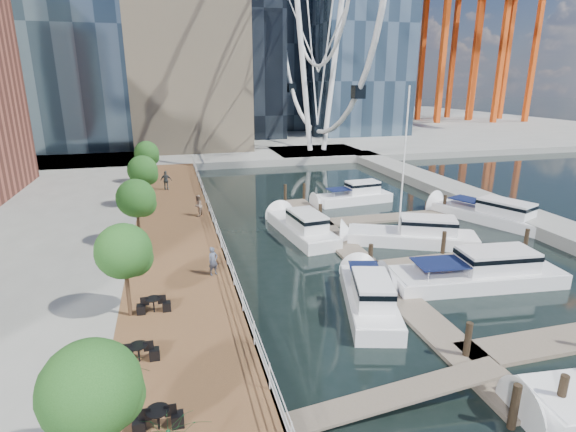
# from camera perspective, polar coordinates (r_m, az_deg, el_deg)

# --- Properties ---
(ground) EXTENTS (520.00, 520.00, 0.00)m
(ground) POSITION_cam_1_polar(r_m,az_deg,el_deg) (22.29, 11.98, -15.62)
(ground) COLOR black
(ground) RESTS_ON ground
(boardwalk) EXTENTS (6.00, 60.00, 1.00)m
(boardwalk) POSITION_cam_1_polar(r_m,az_deg,el_deg) (33.57, -13.96, -3.39)
(boardwalk) COLOR brown
(boardwalk) RESTS_ON ground
(seawall) EXTENTS (0.25, 60.00, 1.00)m
(seawall) POSITION_cam_1_polar(r_m,az_deg,el_deg) (33.71, -8.86, -2.99)
(seawall) COLOR #595954
(seawall) RESTS_ON ground
(land_far) EXTENTS (200.00, 114.00, 1.00)m
(land_far) POSITION_cam_1_polar(r_m,az_deg,el_deg) (119.48, -10.66, 11.16)
(land_far) COLOR gray
(land_far) RESTS_ON ground
(breakwater) EXTENTS (4.00, 60.00, 1.00)m
(breakwater) POSITION_cam_1_polar(r_m,az_deg,el_deg) (48.06, 22.86, 1.89)
(breakwater) COLOR gray
(breakwater) RESTS_ON ground
(pier) EXTENTS (14.00, 12.00, 1.00)m
(pier) POSITION_cam_1_polar(r_m,az_deg,el_deg) (73.24, 3.68, 7.94)
(pier) COLOR gray
(pier) RESTS_ON ground
(railing) EXTENTS (0.10, 60.00, 1.05)m
(railing) POSITION_cam_1_polar(r_m,az_deg,el_deg) (33.37, -9.11, -1.35)
(railing) COLOR white
(railing) RESTS_ON boardwalk
(floating_docks) EXTENTS (16.00, 34.00, 2.60)m
(floating_docks) POSITION_cam_1_polar(r_m,az_deg,el_deg) (33.52, 16.67, -3.65)
(floating_docks) COLOR #6D6051
(floating_docks) RESTS_ON ground
(port_cranes) EXTENTS (40.00, 52.00, 38.00)m
(port_cranes) POSITION_cam_1_polar(r_m,az_deg,el_deg) (136.20, 20.65, 19.31)
(port_cranes) COLOR #D84C14
(port_cranes) RESTS_ON ground
(street_trees) EXTENTS (2.60, 42.60, 4.60)m
(street_trees) POSITION_cam_1_polar(r_m,az_deg,el_deg) (31.61, -18.75, 2.15)
(street_trees) COLOR #3F2B1C
(street_trees) RESTS_ON ground
(cafe_tables) EXTENTS (2.50, 13.70, 0.74)m
(cafe_tables) POSITION_cam_1_polar(r_m,az_deg,el_deg) (18.02, -17.41, -19.54)
(cafe_tables) COLOR black
(cafe_tables) RESTS_ON ground
(yacht_foreground) EXTENTS (11.69, 4.21, 2.15)m
(yacht_foreground) POSITION_cam_1_polar(r_m,az_deg,el_deg) (29.70, 22.60, -8.01)
(yacht_foreground) COLOR silver
(yacht_foreground) RESTS_ON ground
(pedestrian_near) EXTENTS (0.73, 0.65, 1.69)m
(pedestrian_near) POSITION_cam_1_polar(r_m,az_deg,el_deg) (26.36, -9.49, -5.66)
(pedestrian_near) COLOR #494F62
(pedestrian_near) RESTS_ON boardwalk
(pedestrian_mid) EXTENTS (1.02, 1.09, 1.79)m
(pedestrian_mid) POSITION_cam_1_polar(r_m,az_deg,el_deg) (37.84, -11.36, 1.31)
(pedestrian_mid) COLOR gray
(pedestrian_mid) RESTS_ON boardwalk
(pedestrian_far) EXTENTS (1.22, 0.72, 1.95)m
(pedestrian_far) POSITION_cam_1_polar(r_m,az_deg,el_deg) (47.83, -15.22, 4.38)
(pedestrian_far) COLOR #353D42
(pedestrian_far) RESTS_ON boardwalk
(moored_yachts) EXTENTS (22.59, 33.59, 11.50)m
(moored_yachts) POSITION_cam_1_polar(r_m,az_deg,el_deg) (34.54, 15.63, -3.83)
(moored_yachts) COLOR white
(moored_yachts) RESTS_ON ground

